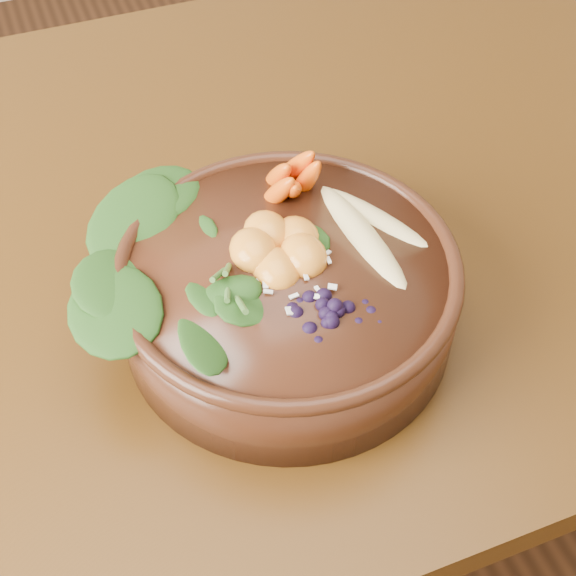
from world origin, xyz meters
name	(u,v)px	position (x,y,z in m)	size (l,w,h in m)	color
ground	(298,494)	(0.00, 0.00, 0.00)	(4.00, 4.00, 0.00)	#381E0F
dining_table	(302,246)	(0.00, 0.00, 0.66)	(1.60, 0.90, 0.75)	#331C0C
stoneware_bowl	(288,295)	(-0.09, -0.18, 0.79)	(0.32, 0.32, 0.09)	#3D1D10
kale_heap	(205,221)	(-0.15, -0.12, 0.86)	(0.21, 0.19, 0.05)	#274F1B
carrot_cluster	(294,154)	(-0.05, -0.09, 0.88)	(0.07, 0.07, 0.09)	#EF5B0F
banana_halves	(370,214)	(0.00, -0.16, 0.85)	(0.10, 0.18, 0.03)	#E0CC84
mandarin_cluster	(279,236)	(-0.09, -0.16, 0.85)	(0.09, 0.10, 0.03)	orange
blueberry_pile	(331,294)	(-0.07, -0.24, 0.86)	(0.15, 0.11, 0.04)	black
coconut_flakes	(303,276)	(-0.08, -0.20, 0.84)	(0.10, 0.08, 0.01)	white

